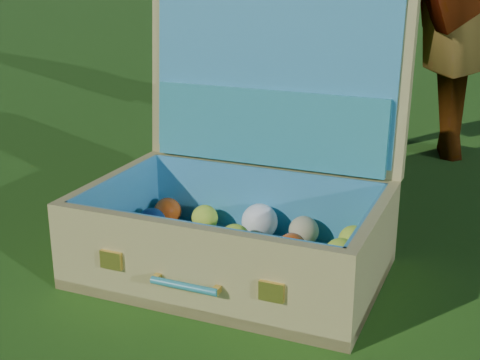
% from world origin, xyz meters
% --- Properties ---
extents(ground, '(60.00, 60.00, 0.00)m').
position_xyz_m(ground, '(0.00, 0.00, 0.00)').
color(ground, '#215114').
rests_on(ground, ground).
extents(stray_ball, '(0.07, 0.07, 0.07)m').
position_xyz_m(stray_ball, '(-0.38, -0.06, 0.04)').
color(stray_ball, '#4372AE').
rests_on(stray_ball, ground).
extents(suitcase, '(0.74, 0.63, 0.62)m').
position_xyz_m(suitcase, '(-0.08, 0.03, 0.18)').
color(suitcase, tan).
rests_on(suitcase, ground).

